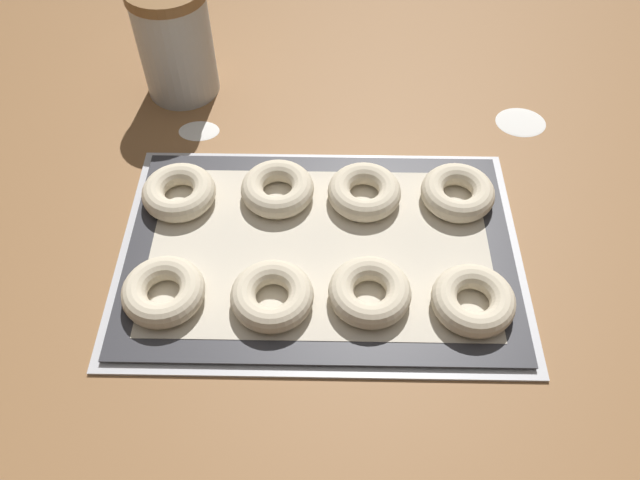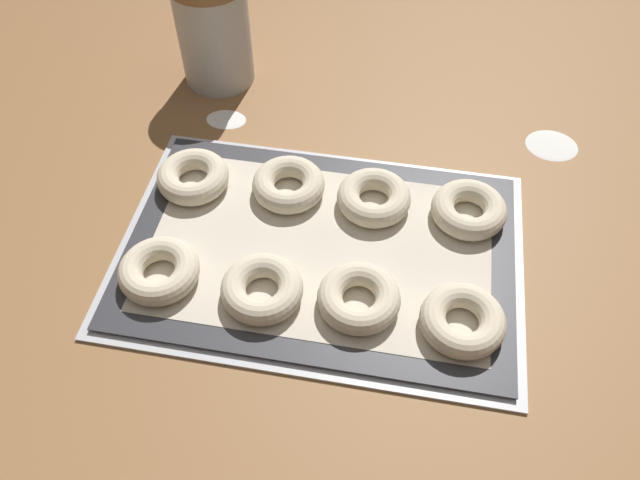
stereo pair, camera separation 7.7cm
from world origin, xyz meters
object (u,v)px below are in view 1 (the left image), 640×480
(bagel_front_far_left, at_px, (163,292))
(bagel_back_mid_right, at_px, (364,192))
(bagel_front_far_right, at_px, (473,300))
(bagel_back_far_left, at_px, (179,192))
(baking_tray, at_px, (320,251))
(bagel_back_mid_left, at_px, (277,189))
(bagel_front_mid_right, at_px, (370,292))
(bagel_front_mid_left, at_px, (272,296))
(flour_canister, at_px, (175,41))
(bagel_back_far_right, at_px, (458,192))

(bagel_front_far_left, bearing_deg, bagel_back_mid_right, 34.17)
(bagel_front_far_right, bearing_deg, bagel_back_far_left, 156.02)
(baking_tray, xyz_separation_m, bagel_front_far_right, (0.18, -0.09, 0.02))
(bagel_back_far_left, distance_m, bagel_back_mid_left, 0.13)
(bagel_front_far_left, bearing_deg, bagel_front_mid_right, 0.85)
(bagel_front_far_left, height_order, bagel_back_far_left, same)
(bagel_front_mid_left, xyz_separation_m, bagel_front_far_right, (0.24, -0.00, 0.00))
(bagel_front_far_right, relative_size, flour_canister, 0.56)
(bagel_front_mid_left, height_order, bagel_front_mid_right, same)
(baking_tray, xyz_separation_m, bagel_back_mid_right, (0.06, 0.08, 0.02))
(baking_tray, distance_m, bagel_back_far_right, 0.20)
(bagel_back_mid_left, height_order, flour_canister, flour_canister)
(bagel_front_far_left, xyz_separation_m, flour_canister, (-0.04, 0.41, 0.06))
(bagel_front_mid_left, bearing_deg, bagel_front_mid_right, 3.68)
(bagel_front_mid_left, distance_m, bagel_front_far_right, 0.24)
(bagel_front_far_left, bearing_deg, bagel_back_far_left, 92.40)
(bagel_front_far_left, height_order, bagel_front_mid_right, same)
(bagel_back_far_left, bearing_deg, bagel_back_mid_right, 1.19)
(bagel_back_mid_left, bearing_deg, baking_tray, -55.96)
(bagel_front_mid_left, relative_size, bagel_back_mid_right, 1.00)
(bagel_back_mid_right, bearing_deg, bagel_back_far_left, -178.81)
(bagel_front_far_left, distance_m, bagel_front_mid_right, 0.25)
(bagel_front_mid_right, height_order, bagel_back_mid_left, same)
(bagel_back_far_left, bearing_deg, bagel_front_far_right, -23.98)
(bagel_back_mid_right, bearing_deg, bagel_front_mid_right, -89.28)
(baking_tray, bearing_deg, bagel_front_mid_right, -52.09)
(baking_tray, bearing_deg, bagel_back_mid_right, 55.20)
(bagel_back_mid_left, relative_size, flour_canister, 0.56)
(flour_canister, bearing_deg, bagel_front_mid_right, -55.03)
(bagel_front_mid_right, height_order, flour_canister, flour_canister)
(bagel_front_far_right, bearing_deg, bagel_front_mid_left, 179.45)
(bagel_back_mid_left, xyz_separation_m, bagel_back_far_right, (0.24, -0.00, 0.00))
(bagel_back_mid_left, height_order, bagel_back_far_right, same)
(bagel_front_mid_left, distance_m, bagel_back_far_left, 0.21)
(bagel_front_mid_right, height_order, bagel_back_mid_right, same)
(bagel_front_mid_left, bearing_deg, flour_canister, 112.29)
(baking_tray, distance_m, bagel_front_far_right, 0.20)
(bagel_front_mid_left, height_order, bagel_front_far_right, same)
(bagel_front_mid_left, xyz_separation_m, bagel_back_far_left, (-0.14, 0.16, 0.00))
(bagel_back_far_left, bearing_deg, bagel_back_mid_left, 3.76)
(bagel_front_mid_right, bearing_deg, bagel_front_mid_left, -176.32)
(bagel_front_mid_right, bearing_deg, bagel_back_far_left, 148.19)
(bagel_front_mid_left, distance_m, bagel_back_mid_right, 0.20)
(bagel_front_far_left, bearing_deg, baking_tray, 23.70)
(bagel_front_far_right, height_order, bagel_back_mid_right, same)
(bagel_front_mid_left, relative_size, bagel_back_far_left, 1.00)
(bagel_back_far_left, height_order, bagel_back_mid_left, same)
(bagel_front_far_left, distance_m, bagel_back_far_left, 0.16)
(bagel_front_mid_left, bearing_deg, bagel_back_mid_right, 56.06)
(bagel_back_far_right, bearing_deg, bagel_front_mid_left, -144.67)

